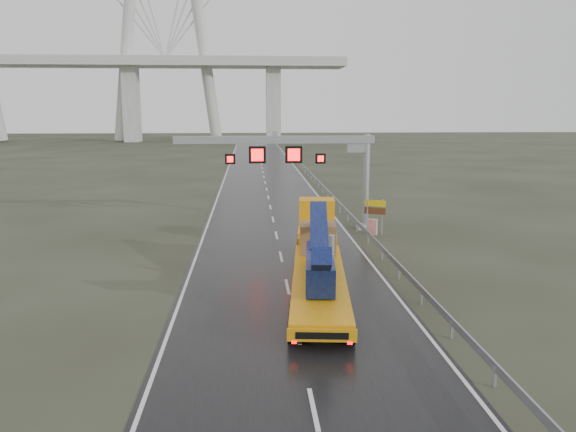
{
  "coord_description": "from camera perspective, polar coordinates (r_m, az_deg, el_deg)",
  "views": [
    {
      "loc": [
        -1.83,
        -23.58,
        8.98
      ],
      "look_at": [
        0.22,
        6.78,
        3.2
      ],
      "focal_mm": 35.0,
      "sensor_mm": 36.0,
      "label": 1
    }
  ],
  "objects": [
    {
      "name": "striped_barrier",
      "position": [
        41.29,
        8.56,
        -1.1
      ],
      "size": [
        0.78,
        0.61,
        1.16
      ],
      "primitive_type": "cube",
      "rotation": [
        0.0,
        0.0,
        -0.41
      ],
      "color": "red",
      "rests_on": "ground"
    },
    {
      "name": "guardrail",
      "position": [
        54.8,
        4.51,
        2.03
      ],
      "size": [
        0.2,
        140.0,
        1.4
      ],
      "primitive_type": null,
      "color": "gray",
      "rests_on": "ground"
    },
    {
      "name": "sign_gantry",
      "position": [
        41.9,
        1.55,
        6.14
      ],
      "size": [
        14.9,
        1.2,
        7.42
      ],
      "color": "#A5A5A1",
      "rests_on": "ground"
    },
    {
      "name": "ground",
      "position": [
        25.3,
        0.55,
        -10.04
      ],
      "size": [
        400.0,
        400.0,
        0.0
      ],
      "primitive_type": "plane",
      "color": "#2C2F21",
      "rests_on": "ground"
    },
    {
      "name": "heavy_haul_truck",
      "position": [
        30.53,
        3.07,
        -3.33
      ],
      "size": [
        4.23,
        17.28,
        4.02
      ],
      "rotation": [
        0.0,
        0.0,
        -0.1
      ],
      "color": "gold",
      "rests_on": "ground"
    },
    {
      "name": "road",
      "position": [
        64.24,
        -2.19,
        2.72
      ],
      "size": [
        11.0,
        200.0,
        0.02
      ],
      "primitive_type": "cube",
      "color": "black",
      "rests_on": "ground"
    },
    {
      "name": "exit_sign_pair",
      "position": [
        40.86,
        8.82,
        0.57
      ],
      "size": [
        1.42,
        0.7,
        2.63
      ],
      "rotation": [
        0.0,
        0.0,
        -0.43
      ],
      "color": "gray",
      "rests_on": "ground"
    }
  ]
}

